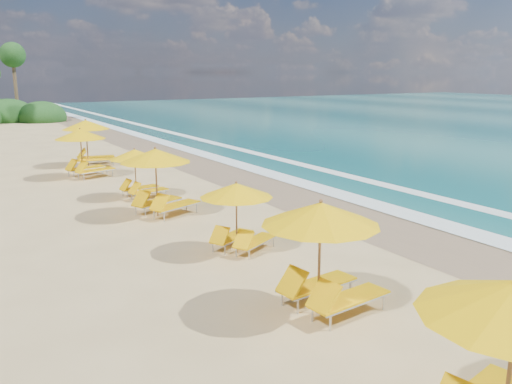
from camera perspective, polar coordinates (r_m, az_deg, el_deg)
name	(u,v)px	position (r m, az deg, el deg)	size (l,w,h in m)	color
ground	(256,227)	(17.75, 0.00, -3.78)	(160.00, 160.00, 0.00)	tan
wet_sand	(348,211)	(20.03, 9.85, -2.04)	(4.00, 160.00, 0.01)	#8D7554
surf_foam	(401,202)	(21.85, 15.22, -1.01)	(4.00, 160.00, 0.01)	white
station_2	(326,249)	(11.36, 7.52, -6.03)	(2.88, 2.71, 2.51)	olive
station_3	(240,212)	(15.09, -1.76, -2.14)	(2.77, 2.77, 2.09)	olive
station_4	(160,177)	(19.23, -10.19, 1.61)	(3.23, 3.18, 2.50)	olive
station_5	(139,170)	(22.21, -12.42, 2.34)	(2.42, 2.29, 2.07)	olive
station_6	(85,150)	(27.26, -17.84, 4.35)	(3.05, 2.96, 2.44)	olive
station_7	(91,139)	(30.60, -17.27, 5.39)	(3.11, 2.98, 2.58)	olive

